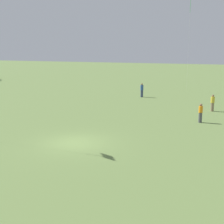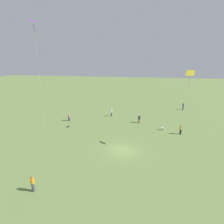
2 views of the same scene
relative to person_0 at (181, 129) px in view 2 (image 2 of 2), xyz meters
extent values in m
plane|color=olive|center=(7.72, -9.12, -0.90)|extent=(240.00, 240.00, 0.00)
cylinder|color=#232328|center=(0.00, 0.00, -0.45)|extent=(0.44, 0.44, 0.90)
cylinder|color=gold|center=(0.00, 0.00, 0.33)|extent=(0.52, 0.52, 0.66)
sphere|color=#A87A56|center=(0.00, 0.00, 0.78)|extent=(0.24, 0.24, 0.24)
cylinder|color=#847056|center=(-4.43, -7.37, -0.48)|extent=(0.44, 0.44, 0.83)
cylinder|color=#333338|center=(-4.43, -7.37, 0.26)|extent=(0.52, 0.52, 0.67)
sphere|color=beige|center=(-4.43, -7.37, 0.72)|extent=(0.24, 0.24, 0.24)
cylinder|color=#333D5B|center=(-2.74, -22.11, -0.48)|extent=(0.41, 0.41, 0.84)
cylinder|color=pink|center=(-2.74, -22.11, 0.22)|extent=(0.48, 0.48, 0.55)
sphere|color=tan|center=(-2.74, -22.11, 0.62)|extent=(0.24, 0.24, 0.24)
cylinder|color=#333D5B|center=(-7.67, -13.89, -0.45)|extent=(0.40, 0.40, 0.89)
cylinder|color=white|center=(-7.67, -13.89, 0.32)|extent=(0.46, 0.46, 0.65)
sphere|color=beige|center=(-7.67, -13.89, 0.76)|extent=(0.24, 0.24, 0.24)
cylinder|color=#4C4C51|center=(-16.91, 3.26, -0.45)|extent=(0.46, 0.46, 0.90)
cylinder|color=#2D5193|center=(-16.91, 3.26, 0.37)|extent=(0.54, 0.54, 0.74)
sphere|color=brown|center=(-16.91, 3.26, 0.86)|extent=(0.24, 0.24, 0.24)
cylinder|color=#4C4C51|center=(17.60, -16.34, -0.44)|extent=(0.42, 0.42, 0.91)
cylinder|color=orange|center=(17.60, -16.34, 0.30)|extent=(0.49, 0.49, 0.57)
sphere|color=brown|center=(17.60, -16.34, 0.70)|extent=(0.24, 0.24, 0.24)
cube|color=yellow|center=(5.66, -0.77, 9.89)|extent=(1.03, 1.18, 0.69)
cylinder|color=#E54C99|center=(5.66, -0.77, 9.06)|extent=(0.04, 0.04, 1.06)
cylinder|color=silver|center=(5.66, -0.77, 4.50)|extent=(0.01, 0.01, 10.79)
cube|color=purple|center=(1.03, -25.49, 17.80)|extent=(1.70, 1.71, 0.38)
cylinder|color=black|center=(1.03, -25.49, 16.74)|extent=(0.04, 0.04, 1.35)
cylinder|color=silver|center=(1.03, -25.49, 8.45)|extent=(0.01, 0.01, 18.69)
cylinder|color=silver|center=(-1.36, -2.89, -0.55)|extent=(0.42, 0.60, 0.31)
sphere|color=silver|center=(-1.44, -3.25, -0.50)|extent=(0.28, 0.28, 0.28)
cylinder|color=silver|center=(-1.36, -2.89, -0.80)|extent=(0.14, 0.14, 0.20)
cube|color=#262628|center=(0.86, -20.59, -0.77)|extent=(0.45, 0.29, 0.25)
camera|label=1|loc=(-10.59, -19.84, 5.62)|focal=50.00mm
camera|label=2|loc=(29.99, -5.94, 11.32)|focal=28.00mm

